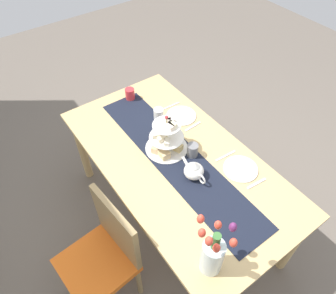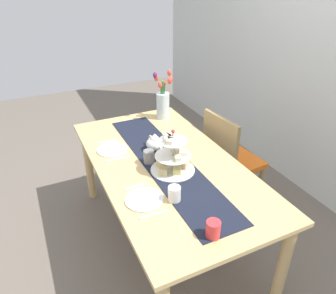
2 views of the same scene
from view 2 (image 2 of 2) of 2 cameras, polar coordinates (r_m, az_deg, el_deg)
ground_plane at (r=2.72m, az=-0.37°, el=-16.27°), size 8.00×8.00×0.00m
dining_table at (r=2.29m, az=-0.42°, el=-4.81°), size 1.79×0.94×0.75m
chair_left at (r=2.83m, az=10.81°, el=-1.79°), size 0.46×0.46×0.91m
table_runner at (r=2.24m, az=-0.54°, el=-2.75°), size 1.55×0.32×0.00m
tiered_cake_stand at (r=2.11m, az=0.94°, el=-2.03°), size 0.30×0.30×0.30m
teapot at (r=2.36m, az=-2.39°, el=0.69°), size 0.24×0.13×0.14m
tulip_vase at (r=2.85m, az=-0.91°, el=8.19°), size 0.20×0.17×0.43m
dinner_plate_left at (r=2.42m, az=-10.01°, el=-0.44°), size 0.23×0.23×0.01m
fork_left at (r=2.55m, az=-10.94°, el=1.00°), size 0.03×0.15×0.01m
knife_left at (r=2.30m, az=-8.97°, el=-2.11°), size 0.03×0.17×0.01m
dinner_plate_right at (r=1.90m, az=-4.31°, el=-9.35°), size 0.23×0.23×0.01m
fork_right at (r=2.01m, az=-5.84°, el=-7.03°), size 0.03×0.15×0.01m
knife_right at (r=1.80m, az=-2.57°, el=-12.04°), size 0.02×0.17×0.01m
mug_grey at (r=2.21m, az=-3.44°, el=-1.76°), size 0.08×0.08×0.09m
mug_white_text at (r=1.87m, az=1.15°, el=-8.41°), size 0.08×0.08×0.09m
mug_orange at (r=1.67m, az=8.12°, el=-14.42°), size 0.08×0.08×0.09m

